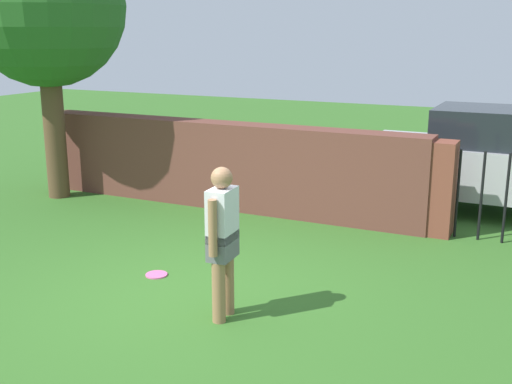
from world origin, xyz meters
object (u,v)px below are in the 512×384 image
person (223,236)px  car (496,161)px  tree (45,8)px  frisbee_pink (156,275)px

person → car: car is taller
tree → person: size_ratio=2.91×
tree → person: (5.11, -3.15, -2.41)m
tree → car: (7.23, 2.36, -2.45)m
tree → frisbee_pink: bearing=-33.0°
tree → car: bearing=18.1°
tree → frisbee_pink: (3.80, -2.47, -3.30)m
tree → frisbee_pink: 5.61m
person → frisbee_pink: bearing=59.0°
tree → car: size_ratio=1.12×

